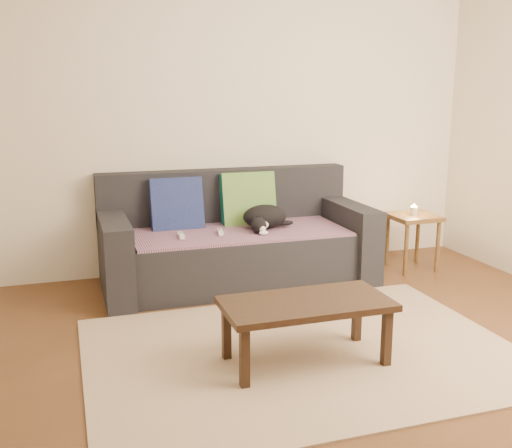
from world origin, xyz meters
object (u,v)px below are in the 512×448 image
object	(u,v)px
sofa	(236,244)
cat	(265,217)
wii_remote_b	(220,232)
side_table	(413,224)
coffee_table	(306,309)
wii_remote_a	(181,235)

from	to	relation	value
sofa	cat	xyz separation A→B (m)	(0.22, -0.08, 0.22)
sofa	wii_remote_b	distance (m)	0.27
wii_remote_b	side_table	size ratio (longest dim) A/B	0.31
coffee_table	wii_remote_b	bearing A→B (deg)	95.14
side_table	wii_remote_b	bearing A→B (deg)	-179.36
wii_remote_a	sofa	bearing A→B (deg)	-66.71
sofa	wii_remote_b	xyz separation A→B (m)	(-0.16, -0.15, 0.15)
wii_remote_a	wii_remote_b	world-z (taller)	same
cat	wii_remote_a	world-z (taller)	cat
cat	wii_remote_a	xyz separation A→B (m)	(-0.69, -0.09, -0.07)
cat	wii_remote_a	size ratio (longest dim) A/B	2.99
side_table	cat	bearing A→B (deg)	177.59
cat	coffee_table	distance (m)	1.51
wii_remote_a	coffee_table	xyz separation A→B (m)	(0.43, -1.38, -0.13)
cat	wii_remote_b	bearing A→B (deg)	168.74
cat	wii_remote_b	xyz separation A→B (m)	(-0.38, -0.07, -0.07)
sofa	wii_remote_a	size ratio (longest dim) A/B	14.00
coffee_table	side_table	bearing A→B (deg)	41.98
cat	wii_remote_b	size ratio (longest dim) A/B	2.99
wii_remote_a	coffee_table	size ratio (longest dim) A/B	0.16
cat	coffee_table	world-z (taller)	cat
wii_remote_b	side_table	xyz separation A→B (m)	(1.70, 0.02, -0.06)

